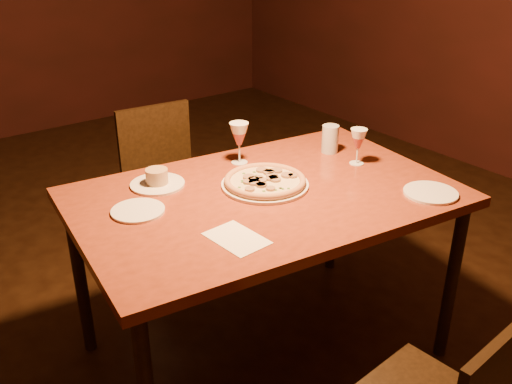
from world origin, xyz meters
TOP-DOWN VIEW (x-y plane):
  - floor at (0.00, 0.00)m, footprint 7.00×7.00m
  - dining_table at (0.24, -0.25)m, footprint 1.65×1.18m
  - chair_far at (0.32, 0.76)m, footprint 0.47×0.47m
  - pizza_plate at (0.28, -0.20)m, footprint 0.37×0.37m
  - ramekin_saucer at (-0.08, 0.08)m, footprint 0.23×0.23m
  - wine_glass_far at (0.34, 0.07)m, footprint 0.09×0.09m
  - wine_glass_right at (0.76, -0.27)m, footprint 0.08×0.08m
  - water_tumbler at (0.77, -0.08)m, footprint 0.08×0.08m
  - side_plate_left at (-0.25, -0.09)m, footprint 0.21×0.21m
  - side_plate_near at (0.77, -0.67)m, footprint 0.22×0.22m
  - menu_card at (-0.07, -0.49)m, footprint 0.17×0.23m

SIDE VIEW (x-z plane):
  - floor at x=0.00m, z-range 0.00..0.00m
  - chair_far at x=0.32m, z-range 0.06..0.96m
  - dining_table at x=0.24m, z-range 0.34..1.16m
  - menu_card at x=-0.07m, z-range 0.82..0.83m
  - side_plate_left at x=-0.25m, z-range 0.82..0.83m
  - side_plate_near at x=0.77m, z-range 0.82..0.84m
  - pizza_plate at x=0.28m, z-range 0.83..0.87m
  - ramekin_saucer at x=-0.08m, z-range 0.81..0.88m
  - water_tumbler at x=0.77m, z-range 0.82..0.96m
  - wine_glass_right at x=0.76m, z-range 0.82..0.99m
  - wine_glass_far at x=0.34m, z-range 0.82..1.02m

